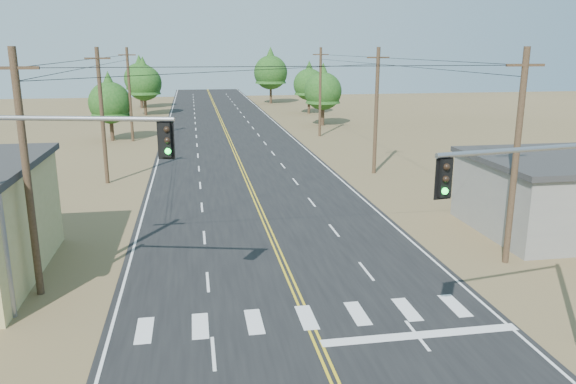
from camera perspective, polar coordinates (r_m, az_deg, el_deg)
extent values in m
cube|color=black|center=(42.38, -4.04, 0.86)|extent=(15.00, 200.00, 0.02)
cylinder|color=#4C3826|center=(24.42, -24.98, 1.42)|extent=(0.30, 0.30, 10.00)
cube|color=#4C3826|center=(23.93, -26.06, 11.26)|extent=(1.80, 0.12, 0.12)
cylinder|color=#4C3826|center=(43.78, -18.35, 7.25)|extent=(0.30, 0.30, 10.00)
cube|color=#4C3826|center=(43.51, -18.80, 12.73)|extent=(1.80, 0.12, 0.12)
cylinder|color=#4C3826|center=(63.54, -15.77, 9.46)|extent=(0.30, 0.30, 10.00)
cube|color=#4C3826|center=(63.35, -16.04, 13.24)|extent=(1.80, 0.12, 0.12)
cylinder|color=#4C3826|center=(27.62, 22.13, 3.08)|extent=(0.30, 0.30, 10.00)
cube|color=#4C3826|center=(27.19, 22.98, 11.78)|extent=(1.80, 0.12, 0.12)
cylinder|color=#4C3826|center=(45.64, 8.95, 8.07)|extent=(0.30, 0.30, 10.00)
cube|color=#4C3826|center=(45.38, 9.16, 13.34)|extent=(1.80, 0.12, 0.12)
cylinder|color=#4C3826|center=(64.83, 3.29, 10.06)|extent=(0.30, 0.30, 10.00)
cube|color=#4C3826|center=(64.65, 3.35, 13.77)|extent=(1.80, 0.12, 0.12)
cylinder|color=gray|center=(23.01, -27.10, -2.82)|extent=(0.26, 0.26, 7.47)
cylinder|color=gray|center=(20.70, -20.41, 7.01)|extent=(6.47, 1.76, 0.17)
cube|color=black|center=(19.75, -12.27, 5.23)|extent=(0.44, 0.40, 1.17)
sphere|color=black|center=(19.51, -12.21, 6.23)|extent=(0.21, 0.21, 0.21)
sphere|color=black|center=(19.56, -12.16, 5.15)|extent=(0.21, 0.21, 0.21)
sphere|color=#0CE533|center=(19.62, -12.10, 4.07)|extent=(0.21, 0.21, 0.21)
cylinder|color=gray|center=(18.07, 23.16, 4.01)|extent=(6.21, 1.20, 0.16)
cube|color=black|center=(16.43, 15.56, 1.42)|extent=(0.39, 0.35, 1.09)
sphere|color=black|center=(16.19, 15.81, 2.47)|extent=(0.20, 0.20, 0.20)
sphere|color=black|center=(16.26, 15.73, 1.27)|extent=(0.20, 0.20, 0.20)
sphere|color=#0CE533|center=(16.34, 15.65, 0.09)|extent=(0.20, 0.20, 0.20)
cylinder|color=#3F2D1E|center=(64.88, -17.46, 6.19)|extent=(0.42, 0.42, 2.71)
cone|color=#154212|center=(64.49, -17.72, 9.50)|extent=(4.22, 4.22, 4.83)
sphere|color=#154212|center=(64.57, -17.65, 8.64)|extent=(4.52, 4.52, 4.52)
cylinder|color=#3F2D1E|center=(88.46, -14.30, 8.59)|extent=(0.44, 0.44, 3.15)
cone|color=#154212|center=(88.16, -14.48, 11.41)|extent=(4.90, 4.90, 5.60)
sphere|color=#154212|center=(88.22, -14.43, 10.67)|extent=(5.25, 5.25, 5.25)
cylinder|color=#3F2D1E|center=(99.08, -14.66, 9.16)|extent=(0.48, 0.48, 3.19)
cone|color=#154212|center=(98.81, -14.83, 11.72)|extent=(4.96, 4.96, 5.67)
sphere|color=#154212|center=(98.86, -14.78, 11.05)|extent=(5.32, 5.32, 5.32)
cylinder|color=#3F2D1E|center=(74.46, 3.53, 7.88)|extent=(0.48, 0.48, 2.92)
cone|color=#154212|center=(74.11, 3.58, 11.00)|extent=(4.54, 4.54, 5.19)
sphere|color=#154212|center=(74.18, 3.57, 10.19)|extent=(4.86, 4.86, 4.86)
cylinder|color=#3F2D1E|center=(88.25, 2.14, 8.92)|extent=(0.41, 0.41, 2.90)
cone|color=#154212|center=(87.95, 2.16, 11.54)|extent=(4.52, 4.52, 5.16)
sphere|color=#154212|center=(88.01, 2.16, 10.86)|extent=(4.84, 4.84, 4.84)
cylinder|color=#3F2D1E|center=(104.28, -1.76, 9.98)|extent=(0.44, 0.44, 3.65)
cone|color=#154212|center=(104.01, -1.78, 12.76)|extent=(5.67, 5.67, 6.48)
sphere|color=#154212|center=(104.06, -1.78, 12.04)|extent=(6.08, 6.08, 6.08)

